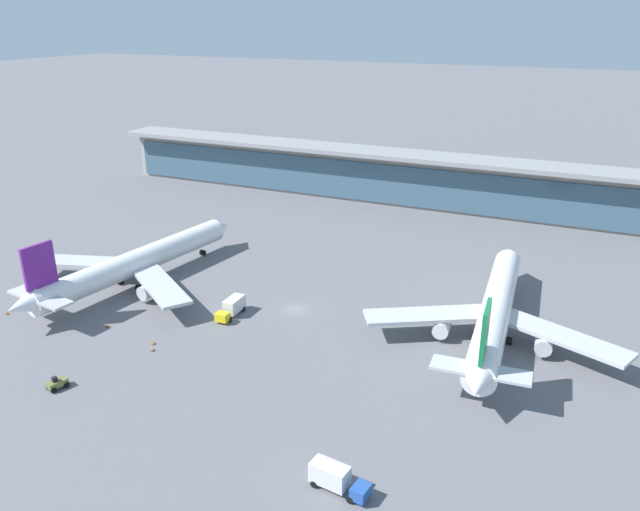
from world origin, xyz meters
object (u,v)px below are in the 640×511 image
service_truck_mid_apron_blue (336,478)px  safety_cone_alpha (7,313)px  service_truck_near_nose_olive (57,383)px  safety_cone_bravo (107,325)px  service_truck_under_wing_yellow (232,307)px  airliner_left_stand (133,264)px  safety_cone_delta (153,349)px  airliner_centre_stand (495,312)px  safety_cone_charlie (154,343)px

service_truck_mid_apron_blue → safety_cone_alpha: (-73.03, 16.62, -1.37)m
service_truck_near_nose_olive → safety_cone_bravo: 19.47m
service_truck_under_wing_yellow → safety_cone_alpha: bearing=-156.1°
airliner_left_stand → safety_cone_delta: 28.91m
safety_cone_alpha → safety_cone_bravo: size_ratio=1.00×
safety_cone_delta → service_truck_under_wing_yellow: bearing=73.2°
safety_cone_alpha → airliner_left_stand: bearing=58.1°
airliner_centre_stand → service_truck_mid_apron_blue: size_ratio=7.49×
service_truck_under_wing_yellow → safety_cone_alpha: 41.63m
safety_cone_alpha → safety_cone_bravo: bearing=10.6°
service_truck_near_nose_olive → safety_cone_charlie: service_truck_near_nose_olive is taller
safety_cone_alpha → safety_cone_delta: same height
airliner_centre_stand → safety_cone_delta: (-50.11, -27.93, -4.41)m
service_truck_under_wing_yellow → safety_cone_bravo: bearing=-143.6°
airliner_centre_stand → safety_cone_bravo: airliner_centre_stand is taller
airliner_centre_stand → safety_cone_bravo: size_ratio=80.55×
service_truck_mid_apron_blue → safety_cone_alpha: 74.91m
airliner_centre_stand → service_truck_under_wing_yellow: airliner_centre_stand is taller
airliner_left_stand → safety_cone_delta: bearing=-44.4°
safety_cone_bravo → safety_cone_charlie: (11.51, -1.60, 0.00)m
service_truck_mid_apron_blue → airliner_centre_stand: bearing=77.3°
safety_cone_bravo → safety_cone_charlie: size_ratio=1.00×
airliner_left_stand → safety_cone_alpha: airliner_left_stand is taller
airliner_centre_stand → service_truck_near_nose_olive: bearing=-142.6°
service_truck_near_nose_olive → safety_cone_alpha: service_truck_near_nose_olive is taller
airliner_centre_stand → service_truck_near_nose_olive: 70.37m
service_truck_mid_apron_blue → safety_cone_charlie: service_truck_mid_apron_blue is taller
service_truck_near_nose_olive → service_truck_under_wing_yellow: 33.03m
airliner_centre_stand → safety_cone_alpha: (-83.16, -28.28, -4.41)m
safety_cone_delta → airliner_left_stand: bearing=135.6°
airliner_left_stand → safety_cone_bravo: bearing=-65.2°
safety_cone_delta → service_truck_near_nose_olive: bearing=-111.3°
service_truck_under_wing_yellow → service_truck_mid_apron_blue: 48.43m
airliner_centre_stand → service_truck_mid_apron_blue: (-10.13, -44.90, -3.03)m
airliner_left_stand → safety_cone_delta: airliner_left_stand is taller
service_truck_near_nose_olive → safety_cone_alpha: (-27.31, 14.36, -0.56)m
airliner_centre_stand → safety_cone_charlie: airliner_centre_stand is taller
service_truck_mid_apron_blue → safety_cone_charlie: size_ratio=10.76×
airliner_centre_stand → service_truck_under_wing_yellow: bearing=-165.8°
safety_cone_bravo → safety_cone_delta: size_ratio=1.00×
service_truck_mid_apron_blue → safety_cone_alpha: service_truck_mid_apron_blue is taller
airliner_left_stand → service_truck_under_wing_yellow: bearing=-7.8°
airliner_centre_stand → safety_cone_alpha: size_ratio=80.55×
airliner_centre_stand → service_truck_near_nose_olive: (-55.85, -42.64, -3.85)m
service_truck_under_wing_yellow → safety_cone_delta: size_ratio=10.47×
safety_cone_alpha → safety_cone_delta: size_ratio=1.00×
service_truck_mid_apron_blue → safety_cone_delta: (-39.98, 16.97, -1.37)m
service_truck_under_wing_yellow → safety_cone_delta: 17.31m
airliner_left_stand → service_truck_under_wing_yellow: airliner_left_stand is taller
safety_cone_delta → airliner_centre_stand: bearing=29.1°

